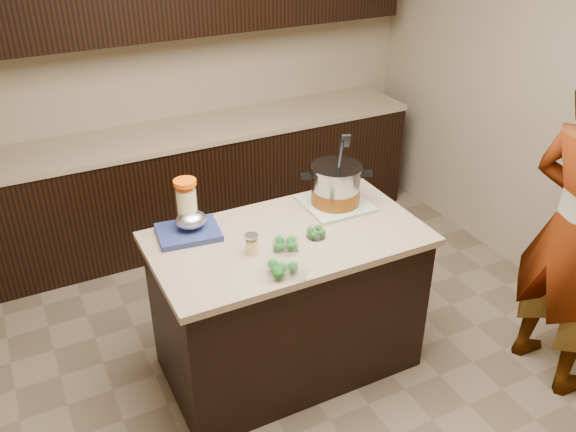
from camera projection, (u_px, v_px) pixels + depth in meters
name	position (u px, v px, depth m)	size (l,w,h in m)	color
ground_plane	(288.00, 362.00, 3.68)	(4.00, 4.00, 0.00)	brown
room_shell	(288.00, 87.00, 2.83)	(4.04, 4.04, 2.72)	tan
back_cabinets	(184.00, 123.00, 4.57)	(3.60, 0.63, 2.33)	black
island	(288.00, 303.00, 3.46)	(1.46, 0.81, 0.90)	black
dish_towel	(335.00, 204.00, 3.53)	(0.36, 0.36, 0.02)	#658A5D
stock_pot	(336.00, 187.00, 3.47)	(0.40, 0.38, 0.42)	#B7B7BC
lemonade_pitcher	(187.00, 207.00, 3.23)	(0.14, 0.14, 0.29)	#E8D98D
mason_jar	(252.00, 244.00, 3.07)	(0.09, 0.09, 0.11)	#E8D98D
broccoli_tub_left	(286.00, 246.00, 3.10)	(0.14, 0.14, 0.06)	silver
broccoli_tub_right	(316.00, 233.00, 3.22)	(0.13, 0.13, 0.05)	silver
broccoli_tub_rect	(284.00, 268.00, 2.92)	(0.24, 0.21, 0.07)	silver
blue_tray	(190.00, 228.00, 3.23)	(0.35, 0.30, 0.12)	navy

